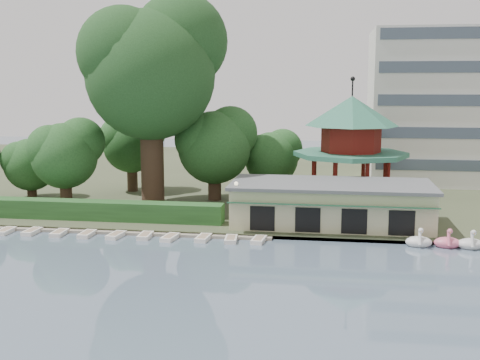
% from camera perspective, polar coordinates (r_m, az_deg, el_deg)
% --- Properties ---
extents(ground_plane, '(220.00, 220.00, 0.00)m').
position_cam_1_polar(ground_plane, '(37.51, -7.29, -11.86)').
color(ground_plane, slate).
rests_on(ground_plane, ground).
extents(shore, '(220.00, 70.00, 0.40)m').
position_cam_1_polar(shore, '(87.21, 2.02, 0.42)').
color(shore, '#424930').
rests_on(shore, ground).
extents(embankment, '(220.00, 0.60, 0.30)m').
position_cam_1_polar(embankment, '(53.54, -2.24, -5.20)').
color(embankment, gray).
rests_on(embankment, ground).
extents(dock, '(34.00, 1.60, 0.24)m').
position_cam_1_polar(dock, '(56.88, -14.26, -4.65)').
color(dock, gray).
rests_on(dock, ground).
extents(boathouse, '(18.60, 9.39, 3.90)m').
position_cam_1_polar(boathouse, '(56.70, 8.63, -2.19)').
color(boathouse, '#C0BD90').
rests_on(boathouse, shore).
extents(pavilion, '(12.40, 12.40, 13.50)m').
position_cam_1_polar(pavilion, '(65.95, 10.48, 3.83)').
color(pavilion, '#C0BD90').
rests_on(pavilion, shore).
extents(broadcast_tower, '(8.00, 8.00, 96.00)m').
position_cam_1_polar(broadcast_tower, '(182.37, -8.30, 15.51)').
color(broadcast_tower, silver).
rests_on(broadcast_tower, ground).
extents(hedge, '(30.00, 2.00, 1.80)m').
position_cam_1_polar(hedge, '(60.76, -15.72, -2.70)').
color(hedge, '#275524').
rests_on(hedge, shore).
extents(lamp_post, '(0.36, 0.36, 4.28)m').
position_cam_1_polar(lamp_post, '(54.23, -0.37, -1.55)').
color(lamp_post, black).
rests_on(lamp_post, shore).
extents(big_tree, '(14.99, 13.97, 22.57)m').
position_cam_1_polar(big_tree, '(64.63, -8.31, 10.84)').
color(big_tree, '#3A281C').
rests_on(big_tree, shore).
extents(small_trees, '(39.62, 17.13, 10.53)m').
position_cam_1_polar(small_trees, '(69.10, -9.85, 2.88)').
color(small_trees, '#3A281C').
rests_on(small_trees, shore).
extents(moored_rowboats, '(32.23, 2.79, 0.36)m').
position_cam_1_polar(moored_rowboats, '(55.38, -14.30, -4.96)').
color(moored_rowboats, white).
rests_on(moored_rowboats, ground).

